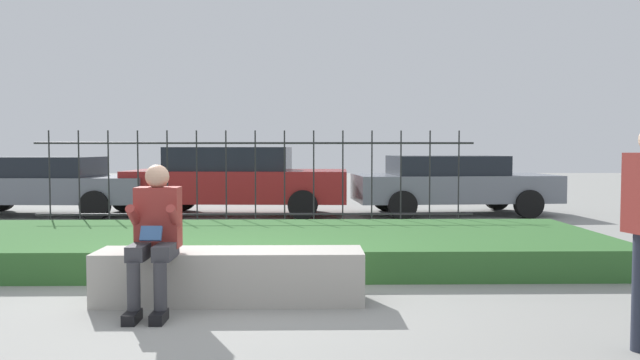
# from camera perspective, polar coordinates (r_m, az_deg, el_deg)

# --- Properties ---
(ground_plane) EXTENTS (60.00, 60.00, 0.00)m
(ground_plane) POSITION_cam_1_polar(r_m,az_deg,el_deg) (5.99, -9.57, -10.93)
(ground_plane) COLOR gray
(stone_bench) EXTENTS (2.46, 0.57, 0.49)m
(stone_bench) POSITION_cam_1_polar(r_m,az_deg,el_deg) (5.93, -8.19, -8.92)
(stone_bench) COLOR #ADA89E
(stone_bench) RESTS_ON ground_plane
(person_seated_reader) EXTENTS (0.42, 0.73, 1.29)m
(person_seated_reader) POSITION_cam_1_polar(r_m,az_deg,el_deg) (5.65, -14.83, -4.52)
(person_seated_reader) COLOR black
(person_seated_reader) RESTS_ON ground_plane
(grass_berm) EXTENTS (9.20, 3.02, 0.35)m
(grass_berm) POSITION_cam_1_polar(r_m,az_deg,el_deg) (8.11, -7.27, -6.03)
(grass_berm) COLOR #33662D
(grass_berm) RESTS_ON ground_plane
(iron_fence) EXTENTS (7.20, 0.03, 1.72)m
(iron_fence) POSITION_cam_1_polar(r_m,az_deg,el_deg) (10.30, -5.93, -0.06)
(iron_fence) COLOR #232326
(iron_fence) RESTS_ON ground_plane
(car_parked_center) EXTENTS (4.69, 2.12, 1.45)m
(car_parked_center) POSITION_cam_1_polar(r_m,az_deg,el_deg) (13.45, -7.65, 0.06)
(car_parked_center) COLOR maroon
(car_parked_center) RESTS_ON ground_plane
(car_parked_left) EXTENTS (4.66, 2.09, 1.25)m
(car_parked_left) POSITION_cam_1_polar(r_m,az_deg,el_deg) (14.55, -24.04, -0.31)
(car_parked_left) COLOR slate
(car_parked_left) RESTS_ON ground_plane
(car_parked_right) EXTENTS (4.35, 2.18, 1.27)m
(car_parked_right) POSITION_cam_1_polar(r_m,az_deg,el_deg) (13.77, 11.92, -0.25)
(car_parked_right) COLOR slate
(car_parked_right) RESTS_ON ground_plane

